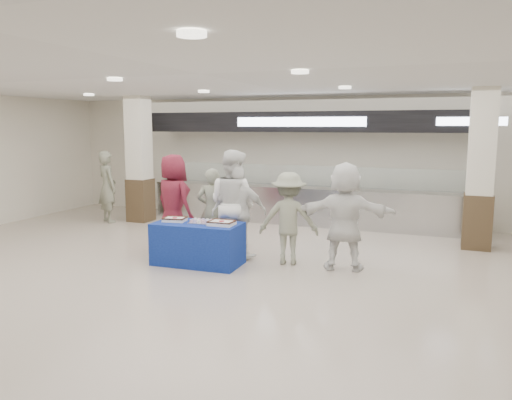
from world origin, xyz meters
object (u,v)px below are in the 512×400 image
at_px(display_table, 198,244).
at_px(soldier_bg, 107,187).
at_px(soldier_a, 212,210).
at_px(civilian_white, 345,216).
at_px(sheet_cake_right, 222,223).
at_px(soldier_b, 289,218).
at_px(cupcake_tray, 201,221).
at_px(civilian_maroon, 174,202).
at_px(chef_tall, 233,204).
at_px(chef_short, 239,213).
at_px(sheet_cake_left, 175,219).

bearing_deg(display_table, soldier_bg, 144.27).
relative_size(soldier_a, civilian_white, 0.88).
height_order(sheet_cake_right, soldier_b, soldier_b).
xyz_separation_m(cupcake_tray, civilian_maroon, (-1.06, 0.84, 0.17)).
relative_size(display_table, civilian_maroon, 0.82).
height_order(sheet_cake_right, chef_tall, chef_tall).
height_order(sheet_cake_right, civilian_white, civilian_white).
bearing_deg(chef_short, civilian_maroon, -31.18).
bearing_deg(cupcake_tray, chef_tall, 65.95).
distance_m(civilian_white, soldier_bg, 6.83).
bearing_deg(cupcake_tray, soldier_b, 22.73).
relative_size(sheet_cake_left, chef_short, 0.25).
bearing_deg(civilian_maroon, sheet_cake_right, 171.19).
xyz_separation_m(sheet_cake_right, civilian_maroon, (-1.48, 0.90, 0.15)).
xyz_separation_m(display_table, soldier_bg, (-4.02, 2.69, 0.54)).
bearing_deg(soldier_bg, sheet_cake_left, 172.10).
bearing_deg(chef_short, soldier_bg, -46.57).
bearing_deg(civilian_white, chef_short, -9.72).
height_order(chef_short, soldier_b, chef_short).
xyz_separation_m(sheet_cake_right, soldier_bg, (-4.50, 2.71, 0.12)).
bearing_deg(chef_short, cupcake_tray, 29.66).
bearing_deg(display_table, cupcake_tray, 33.87).
xyz_separation_m(sheet_cake_right, civilian_white, (2.01, 0.66, 0.13)).
distance_m(display_table, sheet_cake_left, 0.62).
bearing_deg(sheet_cake_left, cupcake_tray, 4.62).
bearing_deg(soldier_bg, civilian_white, -168.33).
bearing_deg(soldier_b, chef_short, -13.10).
relative_size(soldier_a, chef_short, 0.95).
xyz_separation_m(sheet_cake_left, chef_short, (0.98, 0.64, 0.07)).
bearing_deg(civilian_maroon, civilian_white, -161.60).
relative_size(sheet_cake_right, chef_short, 0.25).
distance_m(chef_tall, soldier_bg, 4.80).
distance_m(chef_tall, soldier_b, 1.15).
height_order(soldier_a, soldier_b, soldier_b).
bearing_deg(civilian_maroon, soldier_b, -163.15).
xyz_separation_m(sheet_cake_left, sheet_cake_right, (0.94, -0.02, 0.00)).
bearing_deg(soldier_b, sheet_cake_right, 20.06).
xyz_separation_m(chef_short, soldier_bg, (-4.55, 2.05, 0.05)).
bearing_deg(civilian_white, soldier_b, -9.72).
bearing_deg(civilian_white, sheet_cake_left, 2.57).
xyz_separation_m(civilian_maroon, chef_short, (1.53, -0.24, -0.09)).
distance_m(display_table, soldier_b, 1.68).
bearing_deg(sheet_cake_right, chef_tall, 99.17).
height_order(sheet_cake_right, soldier_a, soldier_a).
relative_size(chef_tall, soldier_b, 1.23).
distance_m(civilian_maroon, soldier_bg, 3.52).
bearing_deg(sheet_cake_right, civilian_white, 18.15).
xyz_separation_m(soldier_a, civilian_white, (2.67, -0.31, 0.11)).
bearing_deg(cupcake_tray, display_table, -144.14).
bearing_deg(civilian_white, chef_tall, -12.05).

